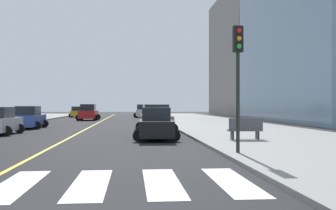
# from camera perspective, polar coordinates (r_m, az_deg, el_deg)

# --- Properties ---
(sidewalk_kerb_east) EXTENTS (10.00, 120.00, 0.15)m
(sidewalk_kerb_east) POSITION_cam_1_polar(r_m,az_deg,el_deg) (27.40, 12.82, -3.98)
(sidewalk_kerb_east) COLOR gray
(sidewalk_kerb_east) RESTS_ON ground
(lane_divider_paint) EXTENTS (0.16, 80.00, 0.01)m
(lane_divider_paint) POSITION_cam_1_polar(r_m,az_deg,el_deg) (46.19, -9.86, -2.45)
(lane_divider_paint) COLOR yellow
(lane_divider_paint) RESTS_ON ground
(parking_garage_concrete) EXTENTS (18.00, 24.00, 22.35)m
(parking_garage_concrete) POSITION_cam_1_polar(r_m,az_deg,el_deg) (76.34, 14.37, 6.91)
(parking_garage_concrete) COLOR gray
(parking_garage_concrete) RESTS_ON ground
(car_red_second) EXTENTS (2.94, 4.69, 2.09)m
(car_red_second) POSITION_cam_1_polar(r_m,az_deg,el_deg) (52.43, -11.41, -1.10)
(car_red_second) COLOR red
(car_red_second) RESTS_ON ground
(car_yellow_third) EXTENTS (2.56, 3.98, 1.74)m
(car_yellow_third) POSITION_cam_1_polar(r_m,az_deg,el_deg) (66.46, -13.02, -1.01)
(car_yellow_third) COLOR gold
(car_yellow_third) RESTS_ON ground
(car_blue_fourth) EXTENTS (2.67, 4.24, 1.89)m
(car_blue_fourth) POSITION_cam_1_polar(r_m,az_deg,el_deg) (35.26, -19.43, -1.78)
(car_blue_fourth) COLOR #2D479E
(car_blue_fourth) RESTS_ON ground
(car_black_fifth) EXTENTS (2.66, 4.16, 1.83)m
(car_black_fifth) POSITION_cam_1_polar(r_m,az_deg,el_deg) (22.41, -1.74, -2.86)
(car_black_fifth) COLOR black
(car_black_fifth) RESTS_ON ground
(car_gray_sixth) EXTENTS (2.90, 4.56, 2.01)m
(car_gray_sixth) POSITION_cam_1_polar(r_m,az_deg,el_deg) (28.36, -1.77, -2.09)
(car_gray_sixth) COLOR slate
(car_gray_sixth) RESTS_ON ground
(car_white_seventh) EXTENTS (2.97, 4.69, 2.07)m
(car_white_seventh) POSITION_cam_1_polar(r_m,az_deg,el_deg) (63.36, -3.68, -0.92)
(car_white_seventh) COLOR silver
(car_white_seventh) RESTS_ON ground
(traffic_light_near_corner) EXTENTS (0.36, 0.41, 4.85)m
(traffic_light_near_corner) POSITION_cam_1_polar(r_m,az_deg,el_deg) (15.43, 10.06, 5.88)
(traffic_light_near_corner) COLOR black
(traffic_light_near_corner) RESTS_ON sidewalk_kerb_east
(park_bench) EXTENTS (1.82, 0.64, 1.12)m
(park_bench) POSITION_cam_1_polar(r_m,az_deg,el_deg) (21.34, 11.07, -3.45)
(park_bench) COLOR #47474C
(park_bench) RESTS_ON sidewalk_kerb_east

